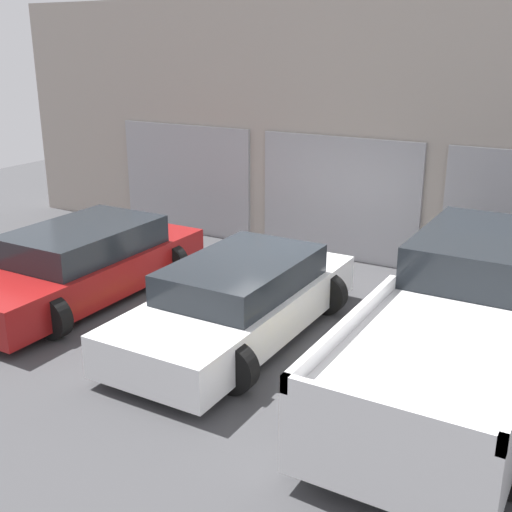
# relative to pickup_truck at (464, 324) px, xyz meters

# --- Properties ---
(ground_plane) EXTENTS (28.00, 28.00, 0.00)m
(ground_plane) POSITION_rel_pickup_truck_xyz_m (-3.13, 0.85, -0.79)
(ground_plane) COLOR #3D3D3F
(shophouse_building) EXTENTS (16.77, 0.68, 5.01)m
(shophouse_building) POSITION_rel_pickup_truck_xyz_m (-3.13, 4.13, 1.67)
(shophouse_building) COLOR #9E9389
(shophouse_building) RESTS_ON ground
(pickup_truck) EXTENTS (2.56, 5.56, 1.65)m
(pickup_truck) POSITION_rel_pickup_truck_xyz_m (0.00, 0.00, 0.00)
(pickup_truck) COLOR white
(pickup_truck) RESTS_ON ground
(sedan_white) EXTENTS (2.20, 4.54, 1.17)m
(sedan_white) POSITION_rel_pickup_truck_xyz_m (-3.13, -0.26, -0.23)
(sedan_white) COLOR white
(sedan_white) RESTS_ON ground
(sedan_side) EXTENTS (2.27, 4.61, 1.22)m
(sedan_side) POSITION_rel_pickup_truck_xyz_m (-6.25, -0.26, -0.21)
(sedan_side) COLOR maroon
(sedan_side) RESTS_ON ground
(parking_stripe_far_left) EXTENTS (0.12, 2.20, 0.01)m
(parking_stripe_far_left) POSITION_rel_pickup_truck_xyz_m (-7.82, -0.29, -0.79)
(parking_stripe_far_left) COLOR gold
(parking_stripe_far_left) RESTS_ON ground
(parking_stripe_left) EXTENTS (0.12, 2.20, 0.01)m
(parking_stripe_left) POSITION_rel_pickup_truck_xyz_m (-4.69, -0.29, -0.79)
(parking_stripe_left) COLOR gold
(parking_stripe_left) RESTS_ON ground
(parking_stripe_centre) EXTENTS (0.12, 2.20, 0.01)m
(parking_stripe_centre) POSITION_rel_pickup_truck_xyz_m (-1.56, -0.29, -0.79)
(parking_stripe_centre) COLOR gold
(parking_stripe_centre) RESTS_ON ground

